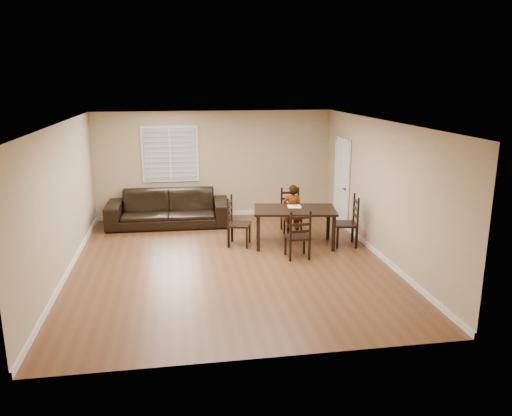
{
  "coord_description": "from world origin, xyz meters",
  "views": [
    {
      "loc": [
        -0.95,
        -9.1,
        3.45
      ],
      "look_at": [
        0.56,
        0.28,
        1.0
      ],
      "focal_mm": 35.0,
      "sensor_mm": 36.0,
      "label": 1
    }
  ],
  "objects_px": {
    "dining_table": "(295,213)",
    "chair_far": "(299,238)",
    "chair_near": "(290,211)",
    "chair_right": "(352,223)",
    "child": "(293,211)",
    "chair_left": "(233,223)",
    "donut": "(295,206)",
    "sofa": "(168,208)"
  },
  "relations": [
    {
      "from": "chair_far",
      "to": "chair_left",
      "type": "height_order",
      "value": "chair_left"
    },
    {
      "from": "chair_far",
      "to": "child",
      "type": "distance_m",
      "value": 1.53
    },
    {
      "from": "dining_table",
      "to": "child",
      "type": "height_order",
      "value": "child"
    },
    {
      "from": "chair_far",
      "to": "donut",
      "type": "height_order",
      "value": "chair_far"
    },
    {
      "from": "chair_right",
      "to": "donut",
      "type": "relative_size",
      "value": 11.29
    },
    {
      "from": "chair_near",
      "to": "chair_far",
      "type": "relative_size",
      "value": 1.02
    },
    {
      "from": "chair_left",
      "to": "chair_far",
      "type": "bearing_deg",
      "value": -117.13
    },
    {
      "from": "chair_far",
      "to": "donut",
      "type": "xyz_separation_m",
      "value": [
        0.17,
        1.08,
        0.37
      ]
    },
    {
      "from": "chair_near",
      "to": "donut",
      "type": "bearing_deg",
      "value": -95.07
    },
    {
      "from": "chair_far",
      "to": "chair_near",
      "type": "bearing_deg",
      "value": -100.39
    },
    {
      "from": "child",
      "to": "chair_far",
      "type": "bearing_deg",
      "value": 99.22
    },
    {
      "from": "chair_near",
      "to": "chair_right",
      "type": "distance_m",
      "value": 1.65
    },
    {
      "from": "chair_right",
      "to": "child",
      "type": "distance_m",
      "value": 1.38
    },
    {
      "from": "chair_left",
      "to": "child",
      "type": "distance_m",
      "value": 1.44
    },
    {
      "from": "dining_table",
      "to": "donut",
      "type": "height_order",
      "value": "donut"
    },
    {
      "from": "chair_left",
      "to": "sofa",
      "type": "height_order",
      "value": "chair_left"
    },
    {
      "from": "dining_table",
      "to": "chair_right",
      "type": "distance_m",
      "value": 1.24
    },
    {
      "from": "chair_right",
      "to": "sofa",
      "type": "distance_m",
      "value": 4.43
    },
    {
      "from": "dining_table",
      "to": "sofa",
      "type": "xyz_separation_m",
      "value": [
        -2.67,
        1.95,
        -0.29
      ]
    },
    {
      "from": "child",
      "to": "sofa",
      "type": "height_order",
      "value": "child"
    },
    {
      "from": "dining_table",
      "to": "chair_near",
      "type": "distance_m",
      "value": 1.11
    },
    {
      "from": "dining_table",
      "to": "donut",
      "type": "relative_size",
      "value": 19.0
    },
    {
      "from": "dining_table",
      "to": "chair_far",
      "type": "distance_m",
      "value": 0.94
    },
    {
      "from": "chair_near",
      "to": "chair_left",
      "type": "bearing_deg",
      "value": -147.82
    },
    {
      "from": "chair_near",
      "to": "sofa",
      "type": "relative_size",
      "value": 0.35
    },
    {
      "from": "chair_far",
      "to": "donut",
      "type": "distance_m",
      "value": 1.15
    },
    {
      "from": "chair_far",
      "to": "chair_left",
      "type": "relative_size",
      "value": 0.94
    },
    {
      "from": "chair_left",
      "to": "child",
      "type": "height_order",
      "value": "child"
    },
    {
      "from": "chair_near",
      "to": "donut",
      "type": "xyz_separation_m",
      "value": [
        -0.1,
        -0.89,
        0.36
      ]
    },
    {
      "from": "chair_right",
      "to": "chair_far",
      "type": "bearing_deg",
      "value": -53.85
    },
    {
      "from": "chair_near",
      "to": "chair_right",
      "type": "height_order",
      "value": "chair_right"
    },
    {
      "from": "chair_near",
      "to": "chair_left",
      "type": "distance_m",
      "value": 1.67
    },
    {
      "from": "chair_right",
      "to": "chair_left",
      "type": "bearing_deg",
      "value": -91.12
    },
    {
      "from": "chair_right",
      "to": "sofa",
      "type": "height_order",
      "value": "chair_right"
    },
    {
      "from": "chair_far",
      "to": "chair_left",
      "type": "bearing_deg",
      "value": -46.14
    },
    {
      "from": "chair_far",
      "to": "child",
      "type": "bearing_deg",
      "value": -100.64
    },
    {
      "from": "chair_left",
      "to": "sofa",
      "type": "xyz_separation_m",
      "value": [
        -1.38,
        1.73,
        -0.06
      ]
    },
    {
      "from": "dining_table",
      "to": "child",
      "type": "distance_m",
      "value": 0.63
    },
    {
      "from": "chair_far",
      "to": "dining_table",
      "type": "bearing_deg",
      "value": -100.01
    },
    {
      "from": "chair_left",
      "to": "child",
      "type": "relative_size",
      "value": 0.89
    },
    {
      "from": "dining_table",
      "to": "child",
      "type": "bearing_deg",
      "value": 90.0
    },
    {
      "from": "chair_right",
      "to": "sofa",
      "type": "relative_size",
      "value": 0.38
    }
  ]
}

